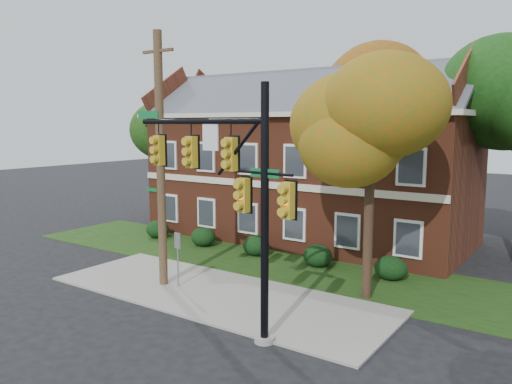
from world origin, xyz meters
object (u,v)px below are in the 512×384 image
Objects in this scene: tree_left_rear at (171,123)px; hedge_center at (256,246)px; hedge_left at (203,237)px; utility_pole at (161,160)px; apartment_building at (307,153)px; tree_far_rear at (381,91)px; sign_post at (178,251)px; traffic_signal at (230,181)px; hedge_far_left at (158,229)px; tree_near_right at (376,123)px; hedge_right at (318,256)px; hedge_far_right at (391,268)px.

hedge_center is at bearing -23.04° from tree_left_rear.
hedge_left is 9.69m from tree_left_rear.
utility_pole is at bearing -47.79° from tree_left_rear.
tree_far_rear is (1.34, 7.84, 3.86)m from apartment_building.
tree_left_rear is at bearing 156.96° from hedge_center.
sign_post is (0.22, -5.93, 1.04)m from hedge_center.
hedge_left is 12.18m from traffic_signal.
hedge_far_left is 0.14× the size of utility_pole.
apartment_building reaches higher than traffic_signal.
tree_left_rear is 0.77× the size of tree_far_rear.
apartment_building is 2.19× the size of tree_near_right.
hedge_far_left is at bearing 144.98° from sign_post.
traffic_signal is at bearing -81.42° from tree_far_rear.
traffic_signal is (-2.69, -5.23, -1.80)m from tree_near_right.
traffic_signal is (11.54, -8.06, 4.34)m from hedge_far_left.
hedge_far_left is at bearing -56.58° from tree_left_rear.
hedge_far_right is (3.50, 0.00, 0.00)m from hedge_right.
tree_far_rear is 20.40m from sign_post.
hedge_far_left is at bearing 180.00° from hedge_left.
apartment_building is 9.82m from hedge_far_right.
tree_far_rear is (-5.66, 13.09, 8.32)m from hedge_far_right.
traffic_signal reaches higher than hedge_right.
tree_left_rear is at bearing 146.41° from hedge_left.
apartment_building is 1.83× the size of utility_pole.
hedge_left is 10.50m from hedge_far_right.
hedge_right is 7.72m from tree_near_right.
hedge_right is (3.50, -5.25, -4.46)m from apartment_building.
hedge_right is at bearing 0.00° from hedge_center.
traffic_signal is at bearing -45.09° from hedge_left.
hedge_left is 8.21m from utility_pole.
hedge_left is at bearing 116.70° from utility_pole.
hedge_center is at bearing 158.58° from tree_near_right.
utility_pole reaches higher than tree_left_rear.
hedge_right is 0.61× the size of sign_post.
hedge_right is at bearing -80.64° from tree_far_rear.
tree_far_rear is 21.76m from traffic_signal.
hedge_far_left is at bearing 180.00° from hedge_right.
hedge_left is at bearing 140.60° from traffic_signal.
sign_post reaches higher than hedge_far_right.
apartment_building is at bearing 90.00° from hedge_center.
sign_post is (-1.12, -19.03, -7.28)m from tree_far_rear.
hedge_left is 7.00m from hedge_right.
utility_pole is (-1.84, -19.13, -3.64)m from tree_far_rear.
hedge_far_right is 9.48m from traffic_signal.
tree_far_rear is (11.07, 8.96, 2.16)m from tree_left_rear.
traffic_signal is (3.19, -21.16, -3.98)m from tree_far_rear.
tree_far_rear reaches higher than traffic_signal.
traffic_signal reaches higher than hedge_left.
utility_pole reaches higher than hedge_right.
tree_far_rear is 1.47× the size of traffic_signal.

